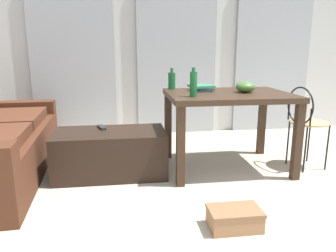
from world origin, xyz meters
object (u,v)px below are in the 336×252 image
Objects in this scene: craft_table at (228,104)px; book_stack at (202,88)px; bottle_far at (172,80)px; shoebox at (234,218)px; tv_remote_primary at (102,127)px; bottle_near at (193,84)px; coffee_table at (111,153)px; scissors at (246,89)px; bowl at (245,87)px; wire_chair at (305,117)px.

book_stack is (-0.22, 0.18, 0.14)m from craft_table.
bottle_far is 0.62× the size of shoebox.
tv_remote_primary is at bearing 175.30° from craft_table.
bottle_near is 1.17× the size of bottle_far.
shoebox is (0.20, -1.47, -0.78)m from bottle_far.
scissors is (1.42, 0.30, 0.55)m from coffee_table.
bottle_far reaches higher than shoebox.
tv_remote_primary is (-1.38, 0.10, -0.38)m from bowl.
craft_table reaches higher than coffee_table.
bowl is (-0.58, 0.11, 0.29)m from wire_chair.
tv_remote_primary reaches higher than shoebox.
wire_chair is 6.62× the size of scissors.
bottle_near is (-1.14, -0.12, 0.35)m from wire_chair.
scissors is (-0.47, 0.38, 0.24)m from wire_chair.
scissors reaches higher than coffee_table.
coffee_table is 1.43m from bowl.
craft_table is 0.64m from bottle_far.
bottle_far is at bearing 144.00° from craft_table.
bowl reaches higher than craft_table.
bottle_far reaches higher than scissors.
wire_chair is 5.13× the size of tv_remote_primary.
bottle_far is (-1.25, 0.46, 0.33)m from wire_chair.
wire_chair is 0.66m from bowl.
bowl reaches higher than wire_chair.
shoebox is (-0.08, -1.30, -0.72)m from book_stack.
bowl is at bearing 169.75° from wire_chair.
scissors is 0.35× the size of shoebox.
shoebox is (-1.05, -1.01, -0.45)m from wire_chair.
craft_table is (1.14, 0.02, 0.44)m from coffee_table.
bottle_far reaches higher than bowl.
shoebox is at bearing -83.75° from bottle_near.
book_stack reaches higher than scissors.
wire_chair reaches higher than scissors.
scissors is (0.50, 0.09, -0.03)m from book_stack.
wire_chair is (0.75, -0.10, -0.13)m from craft_table.
shoebox is at bearing -112.53° from bowl.
wire_chair is at bearing -20.42° from bottle_far.
shoebox is at bearing -93.34° from book_stack.
book_stack is at bearing 86.66° from shoebox.
shoebox is (-0.58, -1.39, -0.69)m from scissors.
bottle_near is (-0.39, -0.22, 0.22)m from craft_table.
wire_chair is at bearing -10.25° from bowl.
bottle_near is at bearing -14.90° from coffee_table.
craft_table is at bearing 1.12° from coffee_table.
wire_chair reaches higher than coffee_table.
wire_chair is (1.88, -0.08, 0.31)m from coffee_table.
bowl is 1.44m from tv_remote_primary.
wire_chair is 3.07× the size of book_stack.
coffee_table is 3.85× the size of book_stack.
tv_remote_primary is (-0.72, -0.26, -0.41)m from bottle_far.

